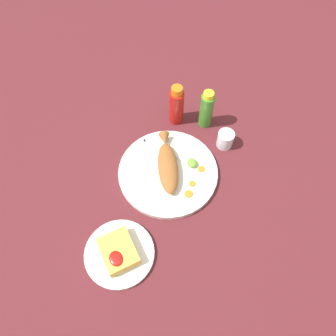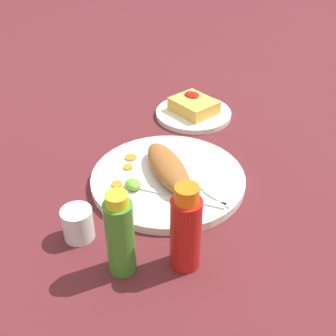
% 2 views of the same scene
% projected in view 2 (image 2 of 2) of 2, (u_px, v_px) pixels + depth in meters
% --- Properties ---
extents(ground_plane, '(4.00, 4.00, 0.00)m').
position_uv_depth(ground_plane, '(168.00, 182.00, 0.93)').
color(ground_plane, '#561E23').
extents(main_plate, '(0.34, 0.34, 0.02)m').
position_uv_depth(main_plate, '(168.00, 179.00, 0.93)').
color(main_plate, silver).
rests_on(main_plate, ground_plane).
extents(fried_fish, '(0.24, 0.13, 0.04)m').
position_uv_depth(fried_fish, '(170.00, 170.00, 0.90)').
color(fried_fish, '#935628').
rests_on(fried_fish, main_plate).
extents(fork_near, '(0.19, 0.02, 0.00)m').
position_uv_depth(fork_near, '(203.00, 188.00, 0.88)').
color(fork_near, silver).
rests_on(fork_near, main_plate).
extents(fork_far, '(0.17, 0.10, 0.00)m').
position_uv_depth(fork_far, '(187.00, 198.00, 0.86)').
color(fork_far, silver).
rests_on(fork_far, main_plate).
extents(carrot_slice_near, '(0.03, 0.03, 0.00)m').
position_uv_depth(carrot_slice_near, '(131.00, 157.00, 0.98)').
color(carrot_slice_near, orange).
rests_on(carrot_slice_near, main_plate).
extents(carrot_slice_mid, '(0.02, 0.02, 0.00)m').
position_uv_depth(carrot_slice_mid, '(128.00, 167.00, 0.94)').
color(carrot_slice_mid, orange).
rests_on(carrot_slice_mid, main_plate).
extents(carrot_slice_far, '(0.02, 0.02, 0.00)m').
position_uv_depth(carrot_slice_far, '(117.00, 184.00, 0.89)').
color(carrot_slice_far, orange).
rests_on(carrot_slice_far, main_plate).
extents(lime_wedge_main, '(0.04, 0.03, 0.02)m').
position_uv_depth(lime_wedge_main, '(133.00, 184.00, 0.88)').
color(lime_wedge_main, '#6BB233').
rests_on(lime_wedge_main, main_plate).
extents(hot_sauce_bottle_red, '(0.05, 0.05, 0.17)m').
position_uv_depth(hot_sauce_bottle_red, '(186.00, 230.00, 0.70)').
color(hot_sauce_bottle_red, '#B21914').
rests_on(hot_sauce_bottle_red, ground_plane).
extents(hot_sauce_bottle_green, '(0.05, 0.05, 0.16)m').
position_uv_depth(hot_sauce_bottle_green, '(120.00, 235.00, 0.69)').
color(hot_sauce_bottle_green, '#3D8428').
rests_on(hot_sauce_bottle_green, ground_plane).
extents(salt_cup, '(0.06, 0.06, 0.06)m').
position_uv_depth(salt_cup, '(78.00, 225.00, 0.78)').
color(salt_cup, silver).
rests_on(salt_cup, ground_plane).
extents(side_plate_fries, '(0.21, 0.21, 0.01)m').
position_uv_depth(side_plate_fries, '(193.00, 114.00, 1.18)').
color(side_plate_fries, silver).
rests_on(side_plate_fries, ground_plane).
extents(fries_pile, '(0.12, 0.09, 0.04)m').
position_uv_depth(fries_pile, '(194.00, 105.00, 1.17)').
color(fries_pile, gold).
rests_on(fries_pile, side_plate_fries).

